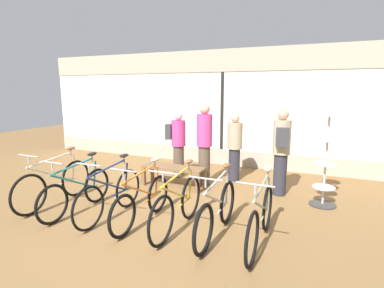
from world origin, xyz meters
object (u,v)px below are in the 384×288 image
Objects in this scene: bicycle_center_right at (178,205)px; customer_by_window at (234,145)px; bicycle_center_left at (111,194)px; customer_mid_floor at (281,149)px; accessory_rack at (325,167)px; bicycle_left at (77,191)px; customer_near_bench at (178,142)px; display_bench at (173,170)px; bicycle_right at (217,212)px; bicycle_center at (142,201)px; bicycle_far_left at (55,184)px; bicycle_far_right at (261,218)px; customer_near_rack at (204,143)px.

bicycle_center_right is 2.88m from customer_by_window.
bicycle_center_left is 0.98× the size of customer_mid_floor.
bicycle_left is at bearing -152.60° from accessory_rack.
display_bench is at bearing -71.07° from customer_near_bench.
customer_mid_floor reaches higher than bicycle_left.
bicycle_center_right is at bearing -175.84° from bicycle_right.
bicycle_right is 3.18m from customer_near_bench.
bicycle_center is 2.94m from customer_mid_floor.
bicycle_far_left is 2.38m from display_bench.
bicycle_center_left is 0.97× the size of bicycle_far_right.
bicycle_right is (1.86, 0.07, -0.01)m from bicycle_center_left.
bicycle_far_left is at bearing -149.72° from customer_mid_floor.
customer_near_bench is (-2.48, 0.35, -0.09)m from customer_mid_floor.
display_bench is at bearing 132.42° from bicycle_right.
bicycle_right is (0.61, 0.04, -0.02)m from bicycle_center_right.
customer_near_bench is (-0.02, 2.59, 0.46)m from bicycle_center_left.
bicycle_right is 2.88m from customer_by_window.
bicycle_far_left reaches higher than bicycle_left.
bicycle_left is at bearing -115.60° from display_bench.
bicycle_center is 0.95× the size of bicycle_far_right.
bicycle_center_left is at bearing -148.68° from accessory_rack.
bicycle_center_right is 2.35m from customer_near_rack.
customer_by_window is at bearing 49.48° from customer_near_rack.
display_bench is (-1.63, 1.78, -0.01)m from bicycle_right.
bicycle_far_left is 2.56m from bicycle_center_right.
customer_by_window reaches higher than bicycle_far_left.
customer_by_window is at bearing 88.50° from bicycle_center_right.
bicycle_right is at bearing -126.43° from accessory_rack.
customer_near_rack reaches higher than customer_mid_floor.
bicycle_center is at bearing -76.13° from customer_near_bench.
bicycle_left is 1.08× the size of customer_by_window.
bicycle_far_left is at bearing -132.93° from customer_by_window.
bicycle_left is 3.93m from customer_mid_floor.
display_bench is at bearing 64.40° from bicycle_left.
bicycle_center_right is 2.85m from accessory_rack.
display_bench is at bearing -144.45° from customer_near_rack.
bicycle_far_left is 3.12m from customer_near_rack.
accessory_rack reaches higher than customer_by_window.
customer_near_bench is at bearing 158.23° from customer_near_rack.
bicycle_right is 0.98× the size of bicycle_far_right.
customer_near_rack is at bearing 57.33° from bicycle_left.
bicycle_far_right is 3.06m from customer_by_window.
bicycle_far_right is at bearing 2.42° from bicycle_left.
customer_by_window is (-1.17, 2.79, 0.45)m from bicycle_far_right.
accessory_rack reaches higher than bicycle_far_right.
customer_near_rack is at bearing 127.74° from bicycle_far_right.
bicycle_right is at bearing 2.17° from bicycle_center_left.
bicycle_center_right reaches higher than bicycle_right.
bicycle_far_left is at bearing 179.79° from bicycle_center_right.
bicycle_center_right is at bearing 2.49° from bicycle_left.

